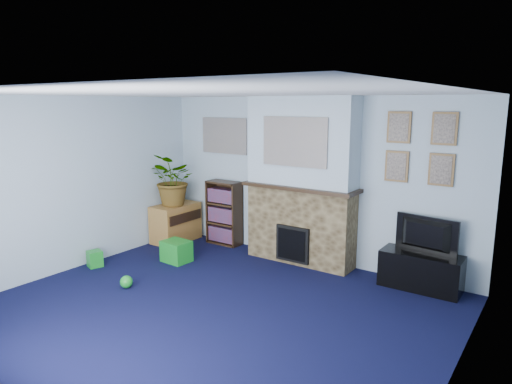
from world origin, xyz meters
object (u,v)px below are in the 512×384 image
Objects in this scene: television at (424,235)px; sideboard at (176,221)px; tv_stand at (421,271)px; bookshelf at (225,214)px.

sideboard is (-3.98, -0.30, -0.34)m from television.
television is (-0.00, 0.02, 0.46)m from tv_stand.
television is 3.21m from bookshelf.
television is at bearing -1.01° from bookshelf.
tv_stand is 0.93× the size of bookshelf.
tv_stand is 4.00m from sideboard.
bookshelf is (-3.21, 0.08, 0.28)m from tv_stand.
bookshelf is (-3.21, 0.06, -0.19)m from television.
television reaches higher than tv_stand.
tv_stand is at bearing 98.07° from television.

